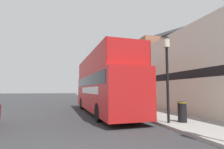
# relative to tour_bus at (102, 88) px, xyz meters

# --- Properties ---
(ground_plane) EXTENTS (144.00, 144.00, 0.00)m
(ground_plane) POSITION_rel_tour_bus_xyz_m (-3.29, 11.00, -1.92)
(ground_plane) COLOR #333335
(sidewalk) EXTENTS (3.26, 108.00, 0.14)m
(sidewalk) POSITION_rel_tour_bus_xyz_m (3.41, 8.00, -1.85)
(sidewalk) COLOR #999993
(sidewalk) RESTS_ON ground_plane
(brick_terrace_rear) EXTENTS (6.00, 23.56, 10.00)m
(brick_terrace_rear) POSITION_rel_tour_bus_xyz_m (8.04, 14.40, 3.08)
(brick_terrace_rear) COLOR #9E664C
(brick_terrace_rear) RESTS_ON ground_plane
(tour_bus) EXTENTS (2.82, 11.20, 4.35)m
(tour_bus) POSITION_rel_tour_bus_xyz_m (0.00, 0.00, 0.00)
(tour_bus) COLOR red
(tour_bus) RESTS_ON ground_plane
(parked_car_ahead_of_bus) EXTENTS (1.95, 4.05, 1.44)m
(parked_car_ahead_of_bus) POSITION_rel_tour_bus_xyz_m (0.66, 8.61, -1.23)
(parked_car_ahead_of_bus) COLOR #9E9EA3
(parked_car_ahead_of_bus) RESTS_ON ground_plane
(lamp_post_nearest) EXTENTS (0.35, 0.35, 4.52)m
(lamp_post_nearest) POSITION_rel_tour_bus_xyz_m (2.22, -5.40, 1.35)
(lamp_post_nearest) COLOR black
(lamp_post_nearest) RESTS_ON sidewalk
(lamp_post_second) EXTENTS (0.35, 0.35, 4.70)m
(lamp_post_second) POSITION_rel_tour_bus_xyz_m (2.16, 1.82, 1.46)
(lamp_post_second) COLOR black
(lamp_post_second) RESTS_ON sidewalk
(litter_bin) EXTENTS (0.48, 0.48, 1.03)m
(litter_bin) POSITION_rel_tour_bus_xyz_m (3.01, -5.44, -1.23)
(litter_bin) COLOR black
(litter_bin) RESTS_ON sidewalk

